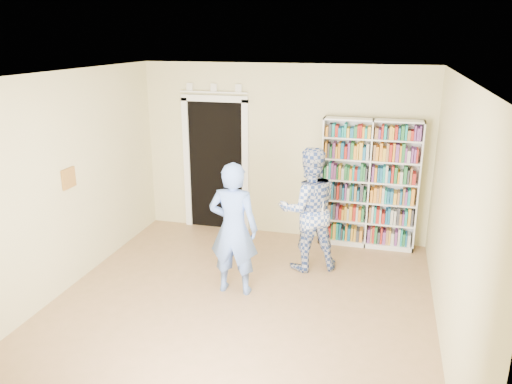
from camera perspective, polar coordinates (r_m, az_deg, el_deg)
floor at (r=6.04m, az=-2.16°, el=-13.35°), size 5.00×5.00×0.00m
ceiling at (r=5.20m, az=-2.51°, el=13.12°), size 5.00×5.00×0.00m
wall_back at (r=7.81m, az=3.08°, el=4.57°), size 4.50×0.00×4.50m
wall_left at (r=6.48m, az=-21.72°, el=0.59°), size 0.00×5.00×5.00m
wall_right at (r=5.30m, az=21.67°, el=-3.04°), size 0.00×5.00×5.00m
bookshelf at (r=7.60m, az=12.80°, el=0.94°), size 1.42×0.27×1.95m
doorway at (r=8.11m, az=-4.61°, el=3.80°), size 1.10×0.08×2.43m
wall_art at (r=6.60m, az=-20.63°, el=1.48°), size 0.03×0.25×0.25m
man_blue at (r=6.10m, az=-2.58°, el=-4.23°), size 0.62×0.41×1.68m
man_plaid at (r=6.76m, az=6.04°, el=-1.97°), size 1.02×0.92×1.71m
paper_sheet at (r=6.52m, az=6.78°, el=-0.94°), size 0.22×0.05×0.31m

